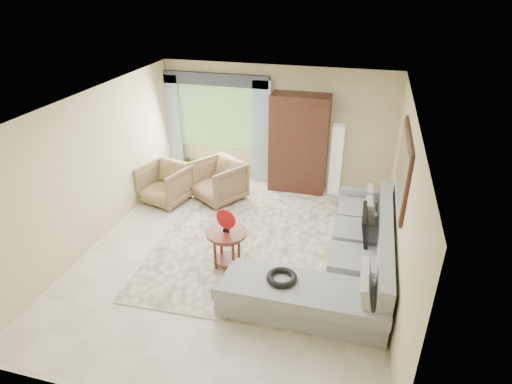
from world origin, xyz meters
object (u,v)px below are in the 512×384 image
(armchair_left, at_px, (165,184))
(armoire, at_px, (299,144))
(armchair_right, at_px, (219,181))
(sectional_sofa, at_px, (343,263))
(floor_lamp, at_px, (336,160))
(tv_screen, at_px, (366,225))
(potted_plant, at_px, (188,165))
(coffee_table, at_px, (227,248))

(armchair_left, relative_size, armoire, 0.42)
(armchair_left, distance_m, armchair_right, 1.09)
(sectional_sofa, relative_size, floor_lamp, 2.31)
(tv_screen, xyz_separation_m, potted_plant, (-4.08, 2.43, -0.47))
(tv_screen, height_order, coffee_table, tv_screen)
(armchair_left, distance_m, potted_plant, 1.34)
(tv_screen, distance_m, floor_lamp, 2.55)
(sectional_sofa, distance_m, coffee_table, 1.84)
(tv_screen, distance_m, armoire, 2.84)
(floor_lamp, bearing_deg, sectional_sofa, -81.67)
(tv_screen, distance_m, armchair_right, 3.35)
(potted_plant, xyz_separation_m, floor_lamp, (3.38, 0.02, 0.50))
(potted_plant, relative_size, floor_lamp, 0.33)
(coffee_table, relative_size, armchair_left, 0.73)
(armchair_left, bearing_deg, floor_lamp, 37.39)
(tv_screen, relative_size, armchair_left, 0.83)
(sectional_sofa, distance_m, armoire, 3.24)
(armchair_right, relative_size, potted_plant, 1.89)
(potted_plant, bearing_deg, tv_screen, -30.78)
(potted_plant, bearing_deg, sectional_sofa, -37.56)
(tv_screen, relative_size, coffee_table, 1.14)
(coffee_table, bearing_deg, floor_lamp, 65.79)
(sectional_sofa, height_order, armchair_left, sectional_sofa)
(potted_plant, distance_m, armoire, 2.70)
(coffee_table, distance_m, armoire, 3.19)
(potted_plant, bearing_deg, armchair_left, -87.06)
(tv_screen, xyz_separation_m, coffee_table, (-2.10, -0.66, -0.38))
(tv_screen, xyz_separation_m, armoire, (-1.50, 2.39, 0.33))
(armoire, bearing_deg, sectional_sofa, -66.94)
(tv_screen, distance_m, potted_plant, 4.78)
(potted_plant, bearing_deg, coffee_table, -57.29)
(armchair_right, relative_size, floor_lamp, 0.62)
(armchair_right, bearing_deg, coffee_table, -34.31)
(sectional_sofa, xyz_separation_m, armchair_left, (-3.75, 1.61, 0.12))
(armchair_right, bearing_deg, armchair_left, -127.16)
(sectional_sofa, relative_size, armoire, 1.65)
(tv_screen, bearing_deg, coffee_table, -162.65)
(tv_screen, relative_size, potted_plant, 1.51)
(armchair_left, relative_size, floor_lamp, 0.59)
(tv_screen, xyz_separation_m, armchair_right, (-2.99, 1.48, -0.30))
(sectional_sofa, relative_size, armchair_right, 3.72)
(armchair_right, bearing_deg, tv_screen, 6.73)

